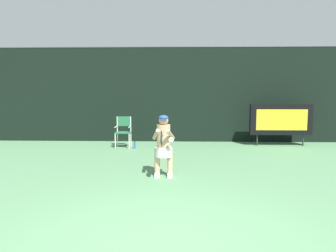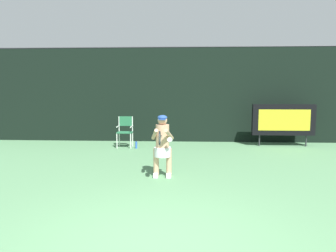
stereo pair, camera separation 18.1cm
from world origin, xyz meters
The scene contains 6 objects.
backdrop_screen centered at (0.00, 8.50, 1.81)m, with size 18.00×0.12×3.66m.
scoreboard centered at (3.87, 7.62, 0.95)m, with size 2.20×0.21×1.50m.
umpire_chair centered at (-1.74, 7.12, 0.62)m, with size 0.52×0.44×1.08m.
water_bottle centered at (-1.32, 6.90, 0.12)m, with size 0.07×0.07×0.27m.
tennis_player centered at (-0.16, 3.38, 0.78)m, with size 0.54×0.61×1.44m.
tennis_racket centered at (-0.18, 2.88, 0.98)m, with size 0.03×0.60×0.31m.
Camera 1 is at (0.17, -3.87, 2.02)m, focal length 34.05 mm.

